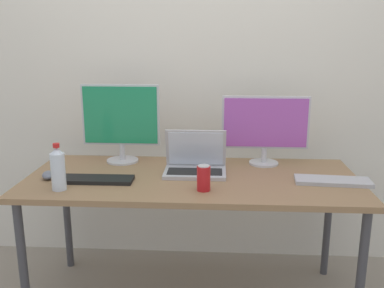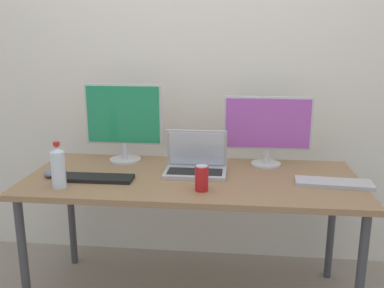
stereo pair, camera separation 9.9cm
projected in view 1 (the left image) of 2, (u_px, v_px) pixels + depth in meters
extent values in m
cube|color=silver|center=(198.00, 64.00, 2.72)|extent=(7.00, 0.08, 2.60)
cylinder|color=#424247|center=(23.00, 267.00, 2.12)|extent=(0.04, 0.04, 0.71)
cylinder|color=#424247|center=(361.00, 278.00, 2.03)|extent=(0.04, 0.04, 0.71)
cylinder|color=#424247|center=(67.00, 215.00, 2.74)|extent=(0.04, 0.04, 0.71)
cylinder|color=#424247|center=(328.00, 222.00, 2.64)|extent=(0.04, 0.04, 0.71)
cube|color=#93704C|center=(192.00, 179.00, 2.29)|extent=(1.77, 0.76, 0.03)
cylinder|color=silver|center=(123.00, 160.00, 2.57)|extent=(0.19, 0.19, 0.01)
cylinder|color=silver|center=(122.00, 152.00, 2.55)|extent=(0.03, 0.03, 0.09)
cube|color=silver|center=(121.00, 115.00, 2.50)|extent=(0.46, 0.02, 0.36)
cube|color=#1E8C59|center=(120.00, 115.00, 2.49)|extent=(0.43, 0.01, 0.33)
cylinder|color=silver|center=(264.00, 163.00, 2.52)|extent=(0.17, 0.17, 0.01)
cylinder|color=silver|center=(264.00, 155.00, 2.50)|extent=(0.03, 0.03, 0.08)
cube|color=silver|center=(265.00, 122.00, 2.46)|extent=(0.50, 0.02, 0.30)
cube|color=#A54CB2|center=(266.00, 123.00, 2.44)|extent=(0.48, 0.01, 0.28)
cube|color=#B7B7BC|center=(195.00, 173.00, 2.32)|extent=(0.33, 0.22, 0.02)
cube|color=black|center=(195.00, 171.00, 2.31)|extent=(0.29, 0.12, 0.00)
cube|color=#B7B7BC|center=(196.00, 148.00, 2.38)|extent=(0.33, 0.06, 0.22)
cube|color=silver|center=(196.00, 149.00, 2.37)|extent=(0.30, 0.05, 0.19)
cube|color=black|center=(94.00, 179.00, 2.21)|extent=(0.40, 0.13, 0.02)
cube|color=#B2B2B7|center=(333.00, 181.00, 2.19)|extent=(0.39, 0.16, 0.02)
ellipsoid|color=slate|center=(48.00, 175.00, 2.26)|extent=(0.09, 0.12, 0.04)
cylinder|color=silver|center=(58.00, 172.00, 2.07)|extent=(0.07, 0.07, 0.18)
cone|color=silver|center=(57.00, 150.00, 2.05)|extent=(0.06, 0.06, 0.03)
cylinder|color=red|center=(56.00, 145.00, 2.04)|extent=(0.03, 0.03, 0.02)
cylinder|color=red|center=(204.00, 178.00, 2.07)|extent=(0.07, 0.07, 0.12)
cylinder|color=silver|center=(204.00, 166.00, 2.06)|extent=(0.06, 0.06, 0.00)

